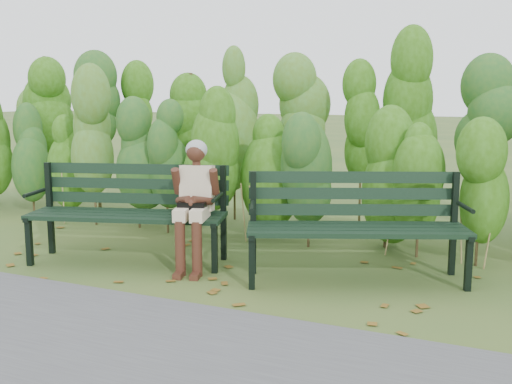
% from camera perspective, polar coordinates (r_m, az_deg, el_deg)
% --- Properties ---
extents(ground, '(80.00, 80.00, 0.00)m').
position_cam_1_polar(ground, '(5.86, -1.39, -7.78)').
color(ground, '#385727').
extents(footpath, '(60.00, 2.50, 0.01)m').
position_cam_1_polar(footpath, '(4.11, -15.07, -15.83)').
color(footpath, '#474749').
rests_on(footpath, ground).
extents(hedge_band, '(11.04, 1.67, 2.42)m').
position_cam_1_polar(hedge_band, '(7.34, 4.79, 5.70)').
color(hedge_band, '#47381E').
rests_on(hedge_band, ground).
extents(leaf_litter, '(5.53, 2.26, 0.01)m').
position_cam_1_polar(leaf_litter, '(5.79, -0.95, -7.96)').
color(leaf_litter, brown).
rests_on(leaf_litter, ground).
extents(bench_left, '(2.10, 1.18, 1.00)m').
position_cam_1_polar(bench_left, '(6.33, -11.87, -1.19)').
color(bench_left, black).
rests_on(bench_left, ground).
extents(bench_right, '(2.09, 1.36, 1.00)m').
position_cam_1_polar(bench_right, '(5.65, 9.44, -2.38)').
color(bench_right, black).
rests_on(bench_right, ground).
extents(seated_woman, '(0.50, 0.73, 1.27)m').
position_cam_1_polar(seated_woman, '(5.91, -5.89, -0.28)').
color(seated_woman, beige).
rests_on(seated_woman, ground).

